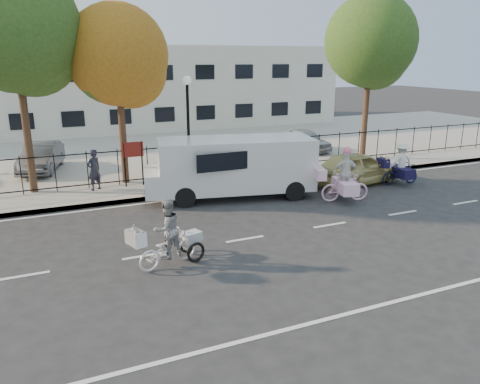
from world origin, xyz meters
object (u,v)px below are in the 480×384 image
lamppost (188,110)px  unicorn_bike (344,182)px  lot_car_d (305,140)px  white_van (233,165)px  bull_bike (400,168)px  pedestrian (94,170)px  lot_car_c (41,157)px  gold_sedan (357,168)px  zebra_trike (168,240)px

lamppost → unicorn_bike: size_ratio=2.05×
unicorn_bike → lot_car_d: bearing=-6.6°
white_van → bull_bike: bearing=3.1°
pedestrian → lot_car_c: bearing=-97.7°
lamppost → gold_sedan: size_ratio=1.04×
lot_car_d → pedestrian: bearing=-167.9°
zebra_trike → white_van: size_ratio=0.31×
unicorn_bike → gold_sedan: (1.98, 1.84, -0.06)m
lot_car_c → gold_sedan: bearing=-16.9°
gold_sedan → lot_car_c: bearing=49.7°
unicorn_bike → bull_bike: 3.78m
bull_bike → lot_car_c: bull_bike is taller
bull_bike → lot_car_c: size_ratio=0.50×
zebra_trike → gold_sedan: 10.54m
zebra_trike → unicorn_bike: (7.48, 2.79, 0.08)m
bull_bike → pedestrian: 12.53m
unicorn_bike → bull_bike: size_ratio=1.09×
lamppost → unicorn_bike: 6.97m
pedestrian → lot_car_c: size_ratio=0.41×
unicorn_bike → bull_bike: unicorn_bike is taller
gold_sedan → lamppost: bearing=55.8°
zebra_trike → lot_car_d: size_ratio=0.58×
zebra_trike → pedestrian: (-0.84, 7.63, 0.27)m
unicorn_bike → pedestrian: bearing=75.7°
zebra_trike → lot_car_d: (10.98, 11.28, 0.07)m
lamppost → bull_bike: lamppost is taller
lamppost → lot_car_d: size_ratio=1.21×
lamppost → zebra_trike: bearing=-111.8°
lot_car_c → lot_car_d: (13.64, -0.70, -0.04)m
lamppost → unicorn_bike: (4.43, -4.83, -2.34)m
gold_sedan → pedestrian: bearing=64.7°
pedestrian → lot_car_c: 4.72m
lamppost → lot_car_d: (7.93, 3.65, -2.35)m
lamppost → lot_car_c: (-5.71, 4.35, -2.32)m
zebra_trike → lot_car_c: bearing=-5.6°
gold_sedan → lot_car_d: gold_sedan is taller
zebra_trike → white_van: 6.41m
lot_car_c → zebra_trike: bearing=-63.2°
lamppost → lot_car_c: lamppost is taller
bull_bike → pedestrian: bull_bike is taller
zebra_trike → gold_sedan: zebra_trike is taller
zebra_trike → lot_car_c: size_ratio=0.53×
lamppost → bull_bike: bearing=-25.0°
gold_sedan → lot_car_d: size_ratio=1.16×
unicorn_bike → gold_sedan: 2.70m
lamppost → gold_sedan: 7.48m
unicorn_bike → lot_car_d: 9.18m
lamppost → lot_car_d: lamppost is taller
zebra_trike → pedestrian: 7.68m
gold_sedan → unicorn_bike: bearing=123.7°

